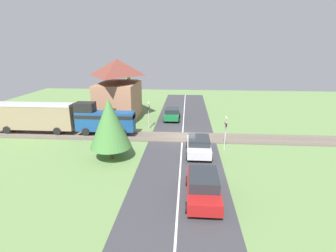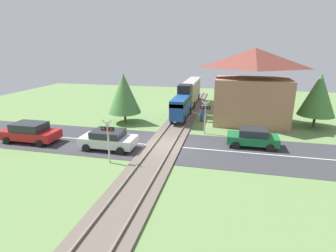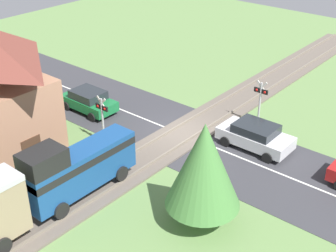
% 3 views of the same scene
% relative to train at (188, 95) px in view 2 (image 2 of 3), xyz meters
% --- Properties ---
extents(ground_plane, '(60.00, 60.00, 0.00)m').
position_rel_train_xyz_m(ground_plane, '(0.00, -12.13, -1.87)').
color(ground_plane, '#66894C').
extents(road_surface, '(48.00, 6.40, 0.02)m').
position_rel_train_xyz_m(road_surface, '(0.00, -12.13, -1.86)').
color(road_surface, '#38383D').
rests_on(road_surface, ground_plane).
extents(track_bed, '(2.80, 48.00, 0.24)m').
position_rel_train_xyz_m(track_bed, '(0.00, -12.13, -1.80)').
color(track_bed, '#665B51').
rests_on(track_bed, ground_plane).
extents(train, '(1.58, 14.38, 3.18)m').
position_rel_train_xyz_m(train, '(0.00, 0.00, 0.00)').
color(train, navy).
rests_on(train, track_bed).
extents(car_near_crossing, '(4.10, 2.08, 1.45)m').
position_rel_train_xyz_m(car_near_crossing, '(-3.91, -13.57, -1.10)').
color(car_near_crossing, silver).
rests_on(car_near_crossing, ground_plane).
extents(car_far_side, '(3.76, 1.91, 1.44)m').
position_rel_train_xyz_m(car_far_side, '(6.62, -10.69, -1.11)').
color(car_far_side, '#197038').
rests_on(car_far_side, ground_plane).
extents(car_behind_queue, '(4.55, 2.04, 1.59)m').
position_rel_train_xyz_m(car_behind_queue, '(-10.69, -13.57, -1.05)').
color(car_behind_queue, '#A81919').
rests_on(car_behind_queue, ground_plane).
extents(crossing_signal_west_approach, '(0.90, 0.18, 2.98)m').
position_rel_train_xyz_m(crossing_signal_west_approach, '(-2.78, -15.87, 0.05)').
color(crossing_signal_west_approach, '#B7B7B7').
rests_on(crossing_signal_west_approach, ground_plane).
extents(crossing_signal_east_approach, '(0.90, 0.18, 2.98)m').
position_rel_train_xyz_m(crossing_signal_east_approach, '(2.78, -8.39, 0.05)').
color(crossing_signal_east_approach, '#B7B7B7').
rests_on(crossing_signal_east_approach, ground_plane).
extents(station_building, '(7.48, 4.89, 7.27)m').
position_rel_train_xyz_m(station_building, '(6.81, -4.11, 1.71)').
color(station_building, '#AD7A5B').
rests_on(station_building, ground_plane).
extents(pedestrian_by_station, '(0.42, 0.42, 1.71)m').
position_rel_train_xyz_m(pedestrian_by_station, '(2.18, -4.52, -1.09)').
color(pedestrian_by_station, '#2D4C8E').
rests_on(pedestrian_by_station, ground_plane).
extents(tree_by_station, '(3.27, 3.27, 5.07)m').
position_rel_train_xyz_m(tree_by_station, '(12.78, -4.00, 1.23)').
color(tree_by_station, brown).
rests_on(tree_by_station, ground_plane).
extents(tree_roadside_hedge, '(3.25, 3.25, 4.92)m').
position_rel_train_xyz_m(tree_roadside_hedge, '(-5.40, -6.55, 1.10)').
color(tree_roadside_hedge, brown).
rests_on(tree_roadside_hedge, ground_plane).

